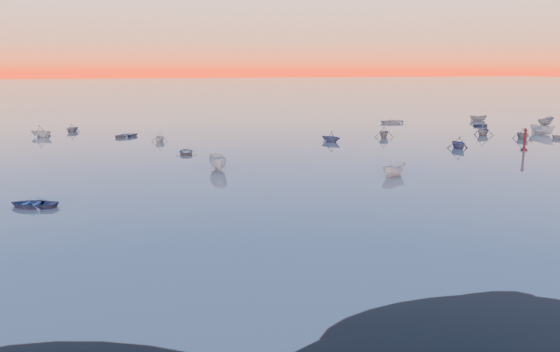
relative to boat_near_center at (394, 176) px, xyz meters
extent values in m
plane|color=#6B5F59|center=(-9.93, 67.95, 0.00)|extent=(600.00, 600.00, 0.00)
imported|color=silver|center=(0.00, 0.00, 0.00)|extent=(3.30, 3.84, 1.25)
imported|color=#3C4A73|center=(16.05, 15.08, 0.00)|extent=(3.67, 1.76, 1.26)
cylinder|color=#400D0E|center=(23.67, 11.71, 0.05)|extent=(0.87, 0.87, 0.29)
cylinder|color=#400D0E|center=(23.67, 11.71, 1.26)|extent=(0.31, 0.31, 2.52)
cone|color=#400D0E|center=(23.67, 11.71, 2.76)|extent=(0.58, 0.58, 0.48)
camera|label=1|loc=(-23.20, -50.83, 11.33)|focal=35.00mm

